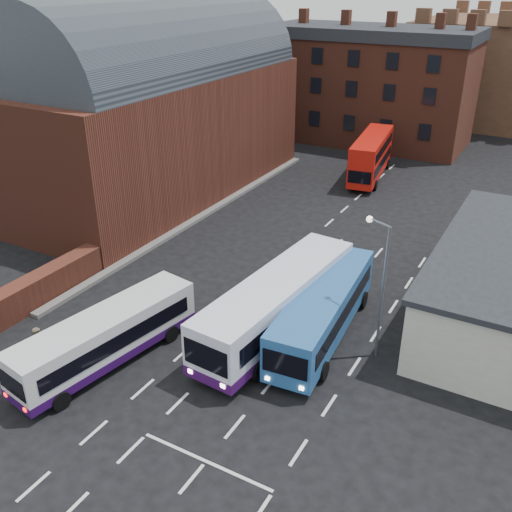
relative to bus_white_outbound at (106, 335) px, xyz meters
The scene contains 11 objects.
ground 3.20m from the bus_white_outbound, ahead, with size 180.00×180.00×0.00m, color black.
railway_station 25.24m from the bus_white_outbound, 121.27° to the left, with size 12.00×28.00×16.00m.
forecourt_wall 7.70m from the bus_white_outbound, 165.32° to the left, with size 1.20×10.00×1.80m, color #602B1E.
brick_terrace 46.22m from the bus_white_outbound, 94.01° to the left, with size 22.00×10.00×11.00m, color brown.
castle_keep 66.67m from the bus_white_outbound, 82.42° to the left, with size 22.00×22.00×12.00m, color brown.
bus_white_outbound is the anchor object (origin of this frame).
bus_white_inbound 8.79m from the bus_white_outbound, 46.05° to the left, with size 3.78×12.24×3.29m.
bus_blue 10.99m from the bus_white_outbound, 40.68° to the left, with size 3.35×10.83×2.91m.
bus_red_double 33.31m from the bus_white_outbound, 86.71° to the left, with size 3.66×10.15×3.97m.
street_lamp 13.46m from the bus_white_outbound, 32.21° to the left, with size 1.36×0.74×7.20m.
pedestrian_beige 3.60m from the bus_white_outbound, 155.07° to the right, with size 0.88×0.68×1.81m, color tan.
Camera 1 is at (14.78, -16.46, 17.37)m, focal length 40.00 mm.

